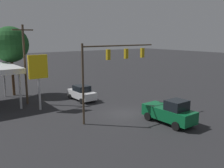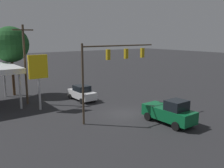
{
  "view_description": "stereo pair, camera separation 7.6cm",
  "coord_description": "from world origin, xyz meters",
  "px_view_note": "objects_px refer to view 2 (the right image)",
  "views": [
    {
      "loc": [
        16.06,
        19.84,
        8.17
      ],
      "look_at": [
        0.0,
        -2.0,
        2.9
      ],
      "focal_mm": 40.0,
      "sensor_mm": 36.0,
      "label": 1
    },
    {
      "loc": [
        15.99,
        19.88,
        8.17
      ],
      "look_at": [
        0.0,
        -2.0,
        2.9
      ],
      "focal_mm": 40.0,
      "sensor_mm": 36.0,
      "label": 2
    }
  ],
  "objects_px": {
    "pickup_parked": "(170,112)",
    "sedan_waiting": "(82,93)",
    "utility_pole": "(25,63)",
    "street_tree": "(11,45)",
    "price_sign": "(38,70)",
    "traffic_signal_assembly": "(111,62)"
  },
  "relations": [
    {
      "from": "pickup_parked",
      "to": "sedan_waiting",
      "type": "height_order",
      "value": "pickup_parked"
    },
    {
      "from": "sedan_waiting",
      "to": "utility_pole",
      "type": "bearing_deg",
      "value": -111.94
    },
    {
      "from": "pickup_parked",
      "to": "sedan_waiting",
      "type": "distance_m",
      "value": 12.71
    },
    {
      "from": "sedan_waiting",
      "to": "street_tree",
      "type": "bearing_deg",
      "value": -143.19
    },
    {
      "from": "utility_pole",
      "to": "street_tree",
      "type": "distance_m",
      "value": 5.98
    },
    {
      "from": "sedan_waiting",
      "to": "street_tree",
      "type": "xyz_separation_m",
      "value": [
        6.26,
        -8.0,
        6.03
      ]
    },
    {
      "from": "price_sign",
      "to": "street_tree",
      "type": "distance_m",
      "value": 9.26
    },
    {
      "from": "utility_pole",
      "to": "price_sign",
      "type": "xyz_separation_m",
      "value": [
        -0.38,
        3.27,
        -0.51
      ]
    },
    {
      "from": "utility_pole",
      "to": "pickup_parked",
      "type": "distance_m",
      "value": 17.59
    },
    {
      "from": "sedan_waiting",
      "to": "street_tree",
      "type": "distance_m",
      "value": 11.81
    },
    {
      "from": "traffic_signal_assembly",
      "to": "price_sign",
      "type": "bearing_deg",
      "value": -55.7
    },
    {
      "from": "utility_pole",
      "to": "traffic_signal_assembly",
      "type": "bearing_deg",
      "value": 116.64
    },
    {
      "from": "street_tree",
      "to": "traffic_signal_assembly",
      "type": "bearing_deg",
      "value": 108.0
    },
    {
      "from": "pickup_parked",
      "to": "price_sign",
      "type": "bearing_deg",
      "value": -145.79
    },
    {
      "from": "price_sign",
      "to": "sedan_waiting",
      "type": "distance_m",
      "value": 6.89
    },
    {
      "from": "utility_pole",
      "to": "pickup_parked",
      "type": "height_order",
      "value": "utility_pole"
    },
    {
      "from": "utility_pole",
      "to": "pickup_parked",
      "type": "relative_size",
      "value": 1.8
    },
    {
      "from": "price_sign",
      "to": "pickup_parked",
      "type": "relative_size",
      "value": 1.17
    },
    {
      "from": "price_sign",
      "to": "sedan_waiting",
      "type": "xyz_separation_m",
      "value": [
        -5.84,
        -0.91,
        -3.53
      ]
    },
    {
      "from": "street_tree",
      "to": "pickup_parked",
      "type": "bearing_deg",
      "value": 112.89
    },
    {
      "from": "traffic_signal_assembly",
      "to": "street_tree",
      "type": "distance_m",
      "value": 16.72
    },
    {
      "from": "traffic_signal_assembly",
      "to": "price_sign",
      "type": "height_order",
      "value": "traffic_signal_assembly"
    }
  ]
}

